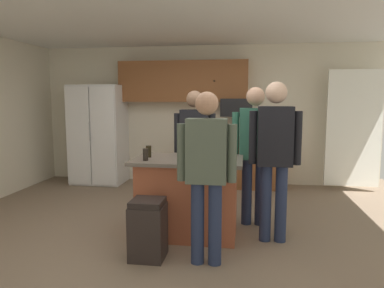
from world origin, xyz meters
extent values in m
plane|color=#7F6B56|center=(0.00, 0.00, 0.00)|extent=(7.04, 7.04, 0.00)
plane|color=white|center=(0.00, 0.00, 2.60)|extent=(7.04, 7.04, 0.00)
cube|color=beige|center=(0.00, 2.80, 1.30)|extent=(6.40, 0.10, 2.60)
cube|color=white|center=(2.60, 2.40, 1.10)|extent=(0.90, 0.06, 2.00)
cube|color=brown|center=(-0.40, 2.60, 1.92)|extent=(2.40, 0.35, 0.75)
sphere|color=#4C3823|center=(0.20, 2.41, 1.93)|extent=(0.04, 0.04, 0.04)
cube|color=brown|center=(0.60, 2.48, 0.45)|extent=(1.80, 0.60, 0.90)
sphere|color=#4C3823|center=(1.05, 2.17, 0.45)|extent=(0.04, 0.04, 0.04)
cube|color=white|center=(-2.00, 2.40, 0.93)|extent=(0.95, 0.70, 1.86)
cube|color=white|center=(-2.24, 2.03, 0.93)|extent=(0.45, 0.04, 1.78)
cube|color=white|center=(-1.76, 2.03, 0.93)|extent=(0.45, 0.04, 1.78)
cylinder|color=#B2B2B7|center=(-2.00, 2.00, 1.02)|extent=(0.02, 0.02, 0.35)
cube|color=black|center=(0.60, 2.50, 1.45)|extent=(0.56, 0.40, 0.32)
cube|color=#AD5638|center=(0.12, -0.01, 0.44)|extent=(1.12, 0.68, 0.88)
cube|color=#60564C|center=(0.12, -0.01, 0.90)|extent=(1.26, 0.82, 0.04)
cylinder|color=#232D4C|center=(1.01, -0.06, 0.44)|extent=(0.13, 0.13, 0.87)
cylinder|color=#232D4C|center=(1.18, -0.06, 0.44)|extent=(0.13, 0.13, 0.87)
cube|color=black|center=(1.10, -0.06, 1.20)|extent=(0.38, 0.22, 0.65)
sphere|color=beige|center=(1.10, -0.06, 1.67)|extent=(0.24, 0.24, 0.24)
cylinder|color=black|center=(0.86, -0.06, 1.18)|extent=(0.09, 0.09, 0.59)
cylinder|color=black|center=(1.34, -0.06, 1.18)|extent=(0.09, 0.09, 0.59)
cylinder|color=#232D4C|center=(0.33, -0.73, 0.41)|extent=(0.13, 0.13, 0.81)
cylinder|color=#232D4C|center=(0.50, -0.73, 0.41)|extent=(0.13, 0.13, 0.81)
cube|color=#4C5647|center=(0.41, -0.73, 1.12)|extent=(0.38, 0.22, 0.61)
sphere|color=tan|center=(0.41, -0.73, 1.56)|extent=(0.22, 0.22, 0.22)
cylinder|color=#4C5647|center=(0.17, -0.73, 1.10)|extent=(0.09, 0.09, 0.55)
cylinder|color=#4C5647|center=(0.65, -0.73, 1.10)|extent=(0.09, 0.09, 0.55)
cylinder|color=#232D4C|center=(0.80, 0.47, 0.43)|extent=(0.13, 0.13, 0.85)
cylinder|color=#232D4C|center=(0.97, 0.47, 0.43)|extent=(0.13, 0.13, 0.85)
cube|color=#2D6651|center=(0.89, 0.47, 1.17)|extent=(0.38, 0.22, 0.64)
sphere|color=tan|center=(0.89, 0.47, 1.64)|extent=(0.23, 0.23, 0.23)
cylinder|color=#2D6651|center=(0.65, 0.47, 1.15)|extent=(0.09, 0.09, 0.58)
cylinder|color=#2D6651|center=(1.13, 0.47, 1.15)|extent=(0.09, 0.09, 0.58)
cylinder|color=#4C5166|center=(0.00, 0.75, 0.42)|extent=(0.13, 0.13, 0.83)
cylinder|color=#4C5166|center=(0.17, 0.75, 0.42)|extent=(0.13, 0.13, 0.83)
cube|color=black|center=(0.08, 0.75, 1.15)|extent=(0.38, 0.22, 0.63)
sphere|color=#8C664C|center=(0.08, 0.75, 1.60)|extent=(0.23, 0.23, 0.23)
cylinder|color=black|center=(-0.16, 0.75, 1.13)|extent=(0.09, 0.09, 0.56)
cylinder|color=black|center=(0.32, 0.75, 1.13)|extent=(0.09, 0.09, 0.56)
cylinder|color=black|center=(0.50, 0.16, 1.00)|extent=(0.07, 0.07, 0.15)
cylinder|color=black|center=(-0.36, -0.01, 0.99)|extent=(0.06, 0.06, 0.14)
cylinder|color=black|center=(-0.33, -0.23, 0.99)|extent=(0.06, 0.06, 0.14)
cube|color=black|center=(-0.18, -0.70, 0.28)|extent=(0.34, 0.34, 0.55)
cube|color=black|center=(-0.18, -0.70, 0.58)|extent=(0.32, 0.32, 0.06)
camera|label=1|loc=(0.78, -4.07, 1.61)|focal=33.54mm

